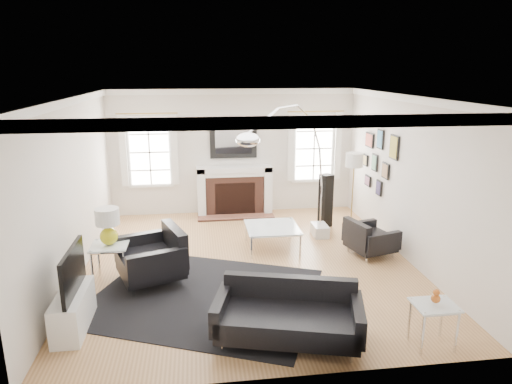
{
  "coord_description": "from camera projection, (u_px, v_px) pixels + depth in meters",
  "views": [
    {
      "loc": [
        -0.82,
        -7.15,
        3.23
      ],
      "look_at": [
        0.16,
        0.3,
        1.18
      ],
      "focal_mm": 32.0,
      "sensor_mm": 36.0,
      "label": 1
    }
  ],
  "objects": [
    {
      "name": "speaker_tower",
      "position": [
        326.0,
        201.0,
        9.52
      ],
      "size": [
        0.3,
        0.3,
        1.12
      ],
      "primitive_type": "cube",
      "rotation": [
        0.0,
        0.0,
        0.42
      ],
      "color": "black",
      "rests_on": "floor"
    },
    {
      "name": "gourd_lamp",
      "position": [
        108.0,
        224.0,
        6.92
      ],
      "size": [
        0.36,
        0.36,
        0.58
      ],
      "color": "gold",
      "rests_on": "side_table_left"
    },
    {
      "name": "crown_molding",
      "position": [
        248.0,
        101.0,
        7.08
      ],
      "size": [
        5.5,
        6.0,
        0.12
      ],
      "primitive_type": "cube",
      "color": "white",
      "rests_on": "back_wall"
    },
    {
      "name": "floor",
      "position": [
        249.0,
        264.0,
        7.79
      ],
      "size": [
        6.0,
        6.0,
        0.0
      ],
      "primitive_type": "plane",
      "color": "#9F6E42",
      "rests_on": "ground"
    },
    {
      "name": "armchair_left",
      "position": [
        155.0,
        258.0,
        7.06
      ],
      "size": [
        1.2,
        1.27,
        0.7
      ],
      "color": "black",
      "rests_on": "floor"
    },
    {
      "name": "gallery_wall",
      "position": [
        378.0,
        157.0,
        8.97
      ],
      "size": [
        0.04,
        1.73,
        1.29
      ],
      "color": "black",
      "rests_on": "right_wall"
    },
    {
      "name": "ceiling",
      "position": [
        248.0,
        97.0,
        7.06
      ],
      "size": [
        5.5,
        6.0,
        0.02
      ],
      "primitive_type": "cube",
      "color": "white",
      "rests_on": "back_wall"
    },
    {
      "name": "armchair_right",
      "position": [
        368.0,
        239.0,
        8.09
      ],
      "size": [
        0.9,
        0.96,
        0.54
      ],
      "color": "black",
      "rests_on": "floor"
    },
    {
      "name": "sofa",
      "position": [
        288.0,
        315.0,
        5.56
      ],
      "size": [
        1.92,
        1.24,
        0.58
      ],
      "color": "black",
      "rests_on": "floor"
    },
    {
      "name": "orange_vase",
      "position": [
        436.0,
        297.0,
        5.33
      ],
      "size": [
        0.11,
        0.11,
        0.17
      ],
      "color": "#B35317",
      "rests_on": "nesting_table"
    },
    {
      "name": "stick_floor_lamp",
      "position": [
        354.0,
        164.0,
        8.84
      ],
      "size": [
        0.33,
        0.33,
        1.65
      ],
      "color": "#AE883C",
      "rests_on": "floor"
    },
    {
      "name": "nesting_table",
      "position": [
        434.0,
        313.0,
        5.38
      ],
      "size": [
        0.5,
        0.42,
        0.55
      ],
      "color": "silver",
      "rests_on": "floor"
    },
    {
      "name": "arc_floor_lamp",
      "position": [
        289.0,
        172.0,
        7.96
      ],
      "size": [
        1.93,
        1.79,
        2.73
      ],
      "color": "silver",
      "rests_on": "floor"
    },
    {
      "name": "tv_unit",
      "position": [
        73.0,
        305.0,
        5.77
      ],
      "size": [
        0.35,
        1.0,
        1.09
      ],
      "color": "white",
      "rests_on": "floor"
    },
    {
      "name": "side_table_left",
      "position": [
        110.0,
        251.0,
        7.03
      ],
      "size": [
        0.55,
        0.55,
        0.61
      ],
      "color": "silver",
      "rests_on": "floor"
    },
    {
      "name": "mantel_mirror",
      "position": [
        233.0,
        141.0,
        10.19
      ],
      "size": [
        1.05,
        0.07,
        0.75
      ],
      "color": "black",
      "rests_on": "back_wall"
    },
    {
      "name": "back_wall",
      "position": [
        233.0,
        152.0,
        10.3
      ],
      "size": [
        5.5,
        0.04,
        2.8
      ],
      "primitive_type": "cube",
      "color": "silver",
      "rests_on": "floor"
    },
    {
      "name": "area_rug",
      "position": [
        205.0,
        296.0,
        6.68
      ],
      "size": [
        3.87,
        3.59,
        0.01
      ],
      "primitive_type": "cube",
      "rotation": [
        0.0,
        0.0,
        -0.39
      ],
      "color": "black",
      "rests_on": "floor"
    },
    {
      "name": "coffee_table",
      "position": [
        272.0,
        228.0,
        8.37
      ],
      "size": [
        0.95,
        0.95,
        0.42
      ],
      "color": "silver",
      "rests_on": "floor"
    },
    {
      "name": "window_left",
      "position": [
        150.0,
        152.0,
        10.0
      ],
      "size": [
        1.24,
        0.15,
        1.62
      ],
      "color": "white",
      "rests_on": "back_wall"
    },
    {
      "name": "front_wall",
      "position": [
        283.0,
        257.0,
        4.56
      ],
      "size": [
        5.5,
        0.04,
        2.8
      ],
      "primitive_type": "cube",
      "color": "silver",
      "rests_on": "floor"
    },
    {
      "name": "fireplace",
      "position": [
        235.0,
        191.0,
        10.32
      ],
      "size": [
        1.7,
        0.69,
        1.11
      ],
      "color": "white",
      "rests_on": "floor"
    },
    {
      "name": "left_wall",
      "position": [
        73.0,
        190.0,
        7.08
      ],
      "size": [
        0.04,
        6.0,
        2.8
      ],
      "primitive_type": "cube",
      "color": "silver",
      "rests_on": "floor"
    },
    {
      "name": "window_right",
      "position": [
        314.0,
        148.0,
        10.46
      ],
      "size": [
        1.24,
        0.15,
        1.62
      ],
      "color": "white",
      "rests_on": "back_wall"
    },
    {
      "name": "right_wall",
      "position": [
        409.0,
        179.0,
        7.77
      ],
      "size": [
        0.04,
        6.0,
        2.8
      ],
      "primitive_type": "cube",
      "color": "silver",
      "rests_on": "floor"
    }
  ]
}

